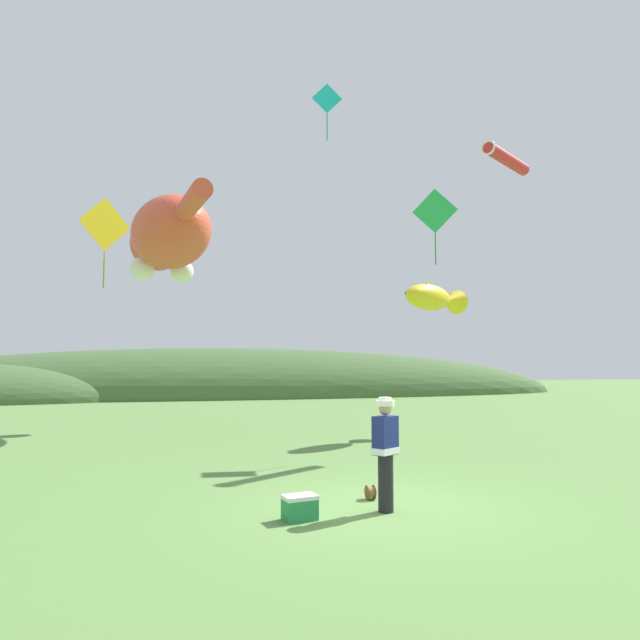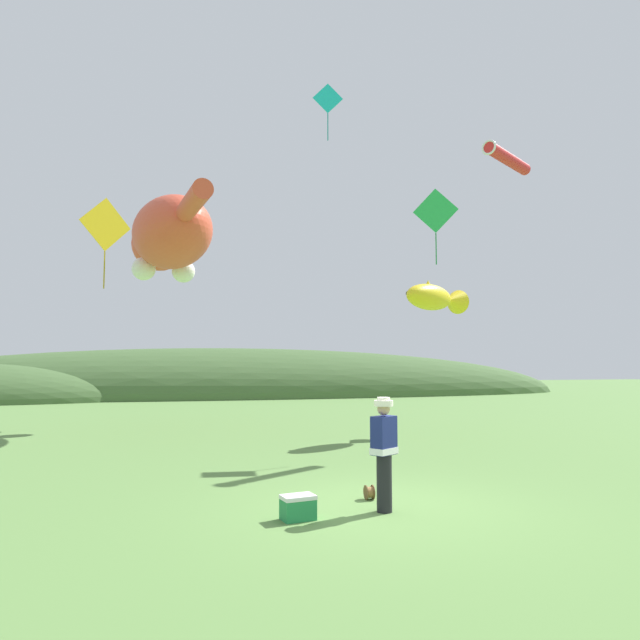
{
  "view_description": "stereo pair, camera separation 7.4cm",
  "coord_description": "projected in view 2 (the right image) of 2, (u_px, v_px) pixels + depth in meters",
  "views": [
    {
      "loc": [
        -3.23,
        -8.86,
        2.31
      ],
      "look_at": [
        0.0,
        4.0,
        3.32
      ],
      "focal_mm": 32.0,
      "sensor_mm": 36.0,
      "label": 1
    },
    {
      "loc": [
        -3.16,
        -8.88,
        2.31
      ],
      "look_at": [
        0.0,
        4.0,
        3.32
      ],
      "focal_mm": 32.0,
      "sensor_mm": 36.0,
      "label": 2
    }
  ],
  "objects": [
    {
      "name": "picnic_cooler",
      "position": [
        298.0,
        507.0,
        8.43
      ],
      "size": [
        0.54,
        0.41,
        0.36
      ],
      "color": "#268C4C",
      "rests_on": "ground"
    },
    {
      "name": "festival_attendant",
      "position": [
        384.0,
        450.0,
        8.94
      ],
      "size": [
        0.49,
        0.45,
        1.77
      ],
      "color": "black",
      "rests_on": "ground"
    },
    {
      "name": "kite_tube_streamer",
      "position": [
        507.0,
        159.0,
        17.1
      ],
      "size": [
        2.35,
        1.77,
        0.44
      ],
      "color": "red"
    },
    {
      "name": "kite_diamond_gold",
      "position": [
        106.0,
        225.0,
        13.67
      ],
      "size": [
        1.09,
        0.74,
        2.21
      ],
      "color": "yellow"
    },
    {
      "name": "kite_fish_windsock",
      "position": [
        435.0,
        298.0,
        18.57
      ],
      "size": [
        3.05,
        2.51,
        0.97
      ],
      "color": "yellow"
    },
    {
      "name": "kite_diamond_teal",
      "position": [
        328.0,
        99.0,
        18.29
      ],
      "size": [
        0.97,
        0.16,
        1.88
      ],
      "color": "#19BFBF"
    },
    {
      "name": "kite_giant_cat",
      "position": [
        169.0,
        238.0,
        20.55
      ],
      "size": [
        3.47,
        9.34,
        2.85
      ],
      "color": "#E04C33"
    },
    {
      "name": "distant_hill_ridge",
      "position": [
        180.0,
        397.0,
        39.23
      ],
      "size": [
        55.26,
        12.67,
        6.75
      ],
      "color": "#426033",
      "rests_on": "ground"
    },
    {
      "name": "kite_diamond_green",
      "position": [
        436.0,
        211.0,
        16.07
      ],
      "size": [
        1.1,
        0.66,
        2.17
      ],
      "color": "green"
    },
    {
      "name": "kite_spool",
      "position": [
        369.0,
        492.0,
        9.68
      ],
      "size": [
        0.14,
        0.24,
        0.24
      ],
      "color": "olive",
      "rests_on": "ground"
    },
    {
      "name": "ground_plane",
      "position": [
        379.0,
        507.0,
        9.17
      ],
      "size": [
        120.0,
        120.0,
        0.0
      ],
      "primitive_type": "plane",
      "color": "#5B8442"
    }
  ]
}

